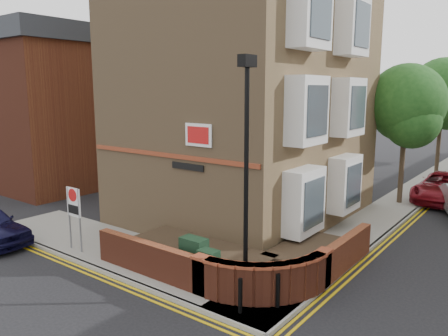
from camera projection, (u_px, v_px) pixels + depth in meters
ground at (171, 300)px, 11.74m from camera, size 120.00×120.00×0.00m
pavement_corner at (128, 253)px, 14.99m from camera, size 13.00×3.00×0.12m
pavement_main at (410, 196)px, 23.07m from camera, size 2.00×32.00×0.12m
kerb_side at (91, 266)px, 13.82m from camera, size 13.00×0.15×0.12m
kerb_main_near at (430, 198)px, 22.47m from camera, size 0.15×32.00×0.12m
yellow_lines_side at (84, 271)px, 13.63m from camera, size 13.00×0.28×0.01m
yellow_lines_main at (436, 200)px, 22.33m from camera, size 0.28×32.00×0.01m
corner_building at (251, 74)px, 18.60m from camera, size 8.95×10.40×13.60m
garden_wall at (227, 270)px, 13.70m from camera, size 6.80×6.00×1.20m
lamppost at (246, 178)px, 11.13m from camera, size 0.25×0.50×6.30m
utility_cabinet_large at (194, 258)px, 12.81m from camera, size 0.80×0.45×1.20m
utility_cabinet_small at (209, 269)px, 12.11m from camera, size 0.55×0.40×1.10m
bollard_near at (240, 296)px, 10.76m from camera, size 0.11×0.11×0.90m
bollard_far at (278, 291)px, 11.03m from camera, size 0.11×0.11×0.90m
zone_sign at (74, 207)px, 14.82m from camera, size 0.72×0.07×2.20m
side_building at (82, 107)px, 26.14m from camera, size 6.40×10.40×9.00m
tree_near at (406, 108)px, 20.72m from camera, size 3.64×3.65×6.70m
tree_mid at (443, 96)px, 26.89m from camera, size 4.03×4.03×7.42m
red_car_main at (444, 187)px, 22.00m from camera, size 2.39×5.18×1.44m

